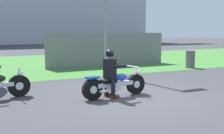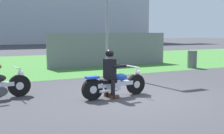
# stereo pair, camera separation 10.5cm
# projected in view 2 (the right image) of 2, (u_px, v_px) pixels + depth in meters

# --- Properties ---
(ground) EXTENTS (120.00, 120.00, 0.00)m
(ground) POSITION_uv_depth(u_px,v_px,m) (131.00, 97.00, 8.17)
(ground) COLOR #38383D
(grass_verge) EXTENTS (60.00, 12.00, 0.01)m
(grass_verge) POSITION_uv_depth(u_px,v_px,m) (50.00, 63.00, 16.95)
(grass_verge) COLOR #3D7533
(grass_verge) RESTS_ON ground
(stadium_facade) EXTENTS (45.22, 8.00, 12.49)m
(stadium_facade) POSITION_uv_depth(u_px,v_px,m) (11.00, 3.00, 43.63)
(stadium_facade) COLOR #B2B7C1
(stadium_facade) RESTS_ON ground
(motorcycle_lead) EXTENTS (2.08, 0.66, 0.86)m
(motorcycle_lead) POSITION_uv_depth(u_px,v_px,m) (115.00, 84.00, 8.15)
(motorcycle_lead) COLOR black
(motorcycle_lead) RESTS_ON ground
(rider_lead) EXTENTS (0.58, 0.50, 1.38)m
(rider_lead) POSITION_uv_depth(u_px,v_px,m) (110.00, 70.00, 8.01)
(rider_lead) COLOR black
(rider_lead) RESTS_ON ground
(trash_can) EXTENTS (0.48, 0.48, 0.90)m
(trash_can) POSITION_uv_depth(u_px,v_px,m) (192.00, 59.00, 14.70)
(trash_can) COLOR #595E5B
(trash_can) RESTS_ON ground
(fence_segment) EXTENTS (7.00, 0.06, 1.80)m
(fence_segment) POSITION_uv_depth(u_px,v_px,m) (110.00, 49.00, 15.54)
(fence_segment) COLOR slate
(fence_segment) RESTS_ON ground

